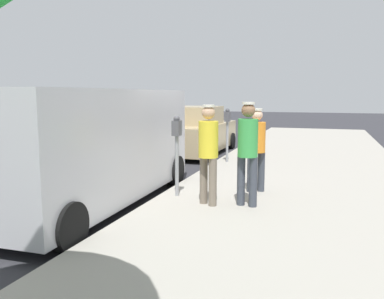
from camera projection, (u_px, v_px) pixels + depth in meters
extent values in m
plane|color=#2D2D33|center=(126.00, 192.00, 8.56)|extent=(80.00, 80.00, 0.00)
cube|color=#9E998E|center=(295.00, 202.00, 7.45)|extent=(5.00, 32.00, 0.15)
cylinder|color=gray|center=(177.00, 166.00, 7.56)|extent=(0.07, 0.07, 1.15)
cube|color=#4C4C51|center=(177.00, 128.00, 7.46)|extent=(0.14, 0.18, 0.28)
sphere|color=#47474C|center=(177.00, 119.00, 7.44)|extent=(0.12, 0.12, 0.12)
cylinder|color=gray|center=(227.00, 142.00, 11.38)|extent=(0.07, 0.07, 1.15)
cube|color=#4C4C51|center=(227.00, 117.00, 11.28)|extent=(0.14, 0.18, 0.28)
sphere|color=#47474C|center=(228.00, 110.00, 11.26)|extent=(0.12, 0.12, 0.12)
cylinder|color=#383D47|center=(253.00, 182.00, 6.84)|extent=(0.14, 0.14, 0.86)
cylinder|color=#383D47|center=(241.00, 181.00, 6.95)|extent=(0.14, 0.14, 0.86)
cylinder|color=green|center=(248.00, 138.00, 6.79)|extent=(0.34, 0.34, 0.64)
sphere|color=#8C6647|center=(248.00, 110.00, 6.73)|extent=(0.23, 0.23, 0.23)
cylinder|color=silver|center=(249.00, 103.00, 6.71)|extent=(0.22, 0.22, 0.04)
cylinder|color=#383D47|center=(261.00, 172.00, 7.94)|extent=(0.14, 0.14, 0.79)
cylinder|color=#383D47|center=(251.00, 172.00, 7.90)|extent=(0.14, 0.14, 0.79)
cylinder|color=orange|center=(257.00, 137.00, 7.83)|extent=(0.34, 0.34, 0.59)
sphere|color=beige|center=(257.00, 115.00, 7.77)|extent=(0.21, 0.21, 0.21)
cylinder|color=silver|center=(257.00, 109.00, 7.75)|extent=(0.20, 0.20, 0.04)
cylinder|color=#726656|center=(213.00, 182.00, 6.90)|extent=(0.14, 0.14, 0.83)
cylinder|color=#726656|center=(204.00, 180.00, 7.06)|extent=(0.14, 0.14, 0.83)
cylinder|color=yellow|center=(208.00, 139.00, 6.88)|extent=(0.34, 0.34, 0.63)
sphere|color=tan|center=(209.00, 113.00, 6.81)|extent=(0.23, 0.23, 0.23)
cylinder|color=silver|center=(209.00, 106.00, 6.80)|extent=(0.21, 0.21, 0.04)
cube|color=#BCBCC1|center=(88.00, 143.00, 7.36)|extent=(2.07, 5.23, 1.96)
cube|color=black|center=(143.00, 115.00, 9.62)|extent=(1.84, 0.11, 0.88)
cylinder|color=black|center=(101.00, 166.00, 9.70)|extent=(0.23, 0.68, 0.68)
cylinder|color=black|center=(175.00, 171.00, 9.13)|extent=(0.23, 0.68, 0.68)
cylinder|color=black|center=(68.00, 227.00, 5.26)|extent=(0.23, 0.68, 0.68)
cube|color=tan|center=(196.00, 136.00, 14.00)|extent=(1.89, 4.43, 0.89)
cube|color=tan|center=(194.00, 115.00, 13.69)|extent=(1.63, 2.00, 0.60)
cylinder|color=black|center=(188.00, 139.00, 15.87)|extent=(0.23, 0.60, 0.60)
cylinder|color=black|center=(231.00, 141.00, 15.30)|extent=(0.23, 0.60, 0.60)
cylinder|color=black|center=(153.00, 150.00, 12.78)|extent=(0.23, 0.60, 0.60)
cylinder|color=black|center=(205.00, 153.00, 12.22)|extent=(0.23, 0.60, 0.60)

